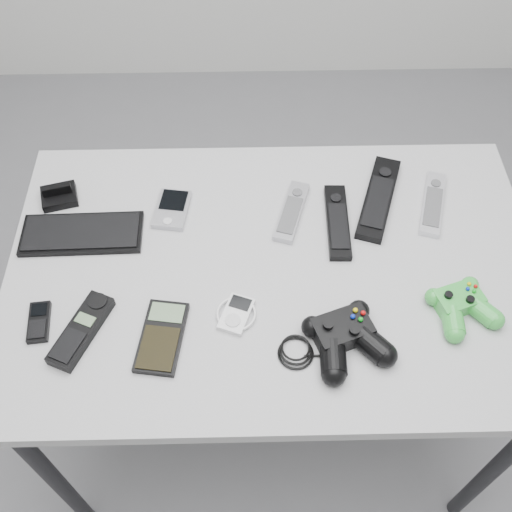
{
  "coord_description": "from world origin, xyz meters",
  "views": [
    {
      "loc": [
        -0.06,
        -0.7,
        1.81
      ],
      "look_at": [
        -0.04,
        0.05,
        0.79
      ],
      "focal_mm": 42.0,
      "sensor_mm": 36.0,
      "label": 1
    }
  ],
  "objects_px": {
    "remote_black_a": "(338,221)",
    "calculator": "(162,337)",
    "desk": "(273,284)",
    "mobile_phone": "(39,322)",
    "mp3_player": "(236,314)",
    "remote_black_b": "(379,198)",
    "remote_silver_b": "(433,203)",
    "pda_keyboard": "(82,233)",
    "controller_black": "(346,336)",
    "cordless_handset": "(81,330)",
    "remote_silver_a": "(292,211)",
    "controller_green": "(462,304)",
    "pda": "(172,209)"
  },
  "relations": [
    {
      "from": "desk",
      "to": "mobile_phone",
      "type": "relative_size",
      "value": 12.66
    },
    {
      "from": "pda_keyboard",
      "to": "cordless_handset",
      "type": "distance_m",
      "value": 0.25
    },
    {
      "from": "mobile_phone",
      "to": "mp3_player",
      "type": "distance_m",
      "value": 0.39
    },
    {
      "from": "remote_silver_a",
      "to": "remote_silver_b",
      "type": "bearing_deg",
      "value": 20.12
    },
    {
      "from": "pda",
      "to": "pda_keyboard",
      "type": "bearing_deg",
      "value": -152.84
    },
    {
      "from": "remote_black_b",
      "to": "calculator",
      "type": "height_order",
      "value": "remote_black_b"
    },
    {
      "from": "remote_black_a",
      "to": "controller_green",
      "type": "relative_size",
      "value": 1.51
    },
    {
      "from": "remote_silver_b",
      "to": "controller_green",
      "type": "xyz_separation_m",
      "value": [
        -0.0,
        -0.28,
        0.01
      ]
    },
    {
      "from": "calculator",
      "to": "mp3_player",
      "type": "xyz_separation_m",
      "value": [
        0.15,
        0.05,
        -0.0
      ]
    },
    {
      "from": "mobile_phone",
      "to": "controller_green",
      "type": "distance_m",
      "value": 0.85
    },
    {
      "from": "remote_silver_b",
      "to": "mobile_phone",
      "type": "relative_size",
      "value": 2.11
    },
    {
      "from": "desk",
      "to": "pda_keyboard",
      "type": "distance_m",
      "value": 0.44
    },
    {
      "from": "remote_black_a",
      "to": "remote_silver_b",
      "type": "distance_m",
      "value": 0.23
    },
    {
      "from": "remote_black_a",
      "to": "pda_keyboard",
      "type": "bearing_deg",
      "value": -176.32
    },
    {
      "from": "pda_keyboard",
      "to": "controller_black",
      "type": "bearing_deg",
      "value": -28.08
    },
    {
      "from": "pda",
      "to": "mp3_player",
      "type": "xyz_separation_m",
      "value": [
        0.15,
        -0.28,
        -0.0
      ]
    },
    {
      "from": "pda_keyboard",
      "to": "remote_silver_a",
      "type": "xyz_separation_m",
      "value": [
        0.47,
        0.05,
        0.0
      ]
    },
    {
      "from": "desk",
      "to": "controller_green",
      "type": "xyz_separation_m",
      "value": [
        0.37,
        -0.12,
        0.09
      ]
    },
    {
      "from": "pda_keyboard",
      "to": "pda",
      "type": "bearing_deg",
      "value": 17.43
    },
    {
      "from": "remote_black_b",
      "to": "remote_silver_b",
      "type": "bearing_deg",
      "value": 10.78
    },
    {
      "from": "mobile_phone",
      "to": "pda",
      "type": "bearing_deg",
      "value": 43.61
    },
    {
      "from": "remote_silver_a",
      "to": "mp3_player",
      "type": "height_order",
      "value": "remote_silver_a"
    },
    {
      "from": "pda",
      "to": "controller_green",
      "type": "distance_m",
      "value": 0.66
    },
    {
      "from": "controller_green",
      "to": "remote_black_a",
      "type": "bearing_deg",
      "value": 115.62
    },
    {
      "from": "remote_black_a",
      "to": "pda",
      "type": "bearing_deg",
      "value": 174.68
    },
    {
      "from": "pda_keyboard",
      "to": "calculator",
      "type": "distance_m",
      "value": 0.33
    },
    {
      "from": "pda",
      "to": "remote_black_a",
      "type": "relative_size",
      "value": 0.54
    },
    {
      "from": "remote_silver_b",
      "to": "calculator",
      "type": "relative_size",
      "value": 1.2
    },
    {
      "from": "remote_silver_a",
      "to": "cordless_handset",
      "type": "distance_m",
      "value": 0.53
    },
    {
      "from": "remote_silver_b",
      "to": "pda_keyboard",
      "type": "bearing_deg",
      "value": -158.51
    },
    {
      "from": "pda",
      "to": "remote_black_a",
      "type": "distance_m",
      "value": 0.38
    },
    {
      "from": "cordless_handset",
      "to": "controller_black",
      "type": "distance_m",
      "value": 0.52
    },
    {
      "from": "remote_black_a",
      "to": "calculator",
      "type": "bearing_deg",
      "value": -141.19
    },
    {
      "from": "desk",
      "to": "remote_black_a",
      "type": "bearing_deg",
      "value": 38.04
    },
    {
      "from": "mp3_player",
      "to": "controller_black",
      "type": "relative_size",
      "value": 0.33
    },
    {
      "from": "pda_keyboard",
      "to": "remote_silver_a",
      "type": "height_order",
      "value": "remote_silver_a"
    },
    {
      "from": "desk",
      "to": "mp3_player",
      "type": "bearing_deg",
      "value": -124.13
    },
    {
      "from": "pda",
      "to": "controller_green",
      "type": "bearing_deg",
      "value": -16.3
    },
    {
      "from": "desk",
      "to": "remote_silver_a",
      "type": "bearing_deg",
      "value": 72.72
    },
    {
      "from": "remote_black_a",
      "to": "remote_silver_a",
      "type": "bearing_deg",
      "value": 163.74
    },
    {
      "from": "remote_silver_a",
      "to": "controller_green",
      "type": "bearing_deg",
      "value": -21.89
    },
    {
      "from": "remote_black_a",
      "to": "remote_black_b",
      "type": "distance_m",
      "value": 0.12
    },
    {
      "from": "controller_black",
      "to": "pda_keyboard",
      "type": "bearing_deg",
      "value": 133.33
    },
    {
      "from": "mp3_player",
      "to": "remote_silver_a",
      "type": "bearing_deg",
      "value": 85.12
    },
    {
      "from": "remote_silver_b",
      "to": "calculator",
      "type": "height_order",
      "value": "remote_silver_b"
    },
    {
      "from": "remote_silver_a",
      "to": "mp3_player",
      "type": "xyz_separation_m",
      "value": [
        -0.13,
        -0.27,
        -0.0
      ]
    },
    {
      "from": "mobile_phone",
      "to": "controller_black",
      "type": "relative_size",
      "value": 0.34
    },
    {
      "from": "remote_black_b",
      "to": "controller_green",
      "type": "bearing_deg",
      "value": -48.8
    },
    {
      "from": "cordless_handset",
      "to": "pda_keyboard",
      "type": "bearing_deg",
      "value": 122.29
    },
    {
      "from": "pda",
      "to": "remote_black_b",
      "type": "bearing_deg",
      "value": 11.06
    }
  ]
}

